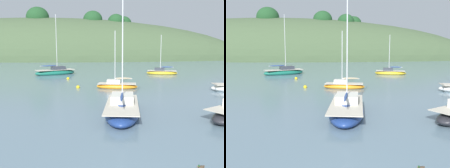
% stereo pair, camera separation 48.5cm
% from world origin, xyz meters
% --- Properties ---
extents(far_shoreline_hill, '(150.00, 36.00, 33.19)m').
position_xyz_m(far_shoreline_hill, '(-24.93, 89.52, 0.09)').
color(far_shoreline_hill, '#425638').
rests_on(far_shoreline_hill, ground).
extents(sailboat_teal_outer, '(7.48, 5.75, 10.76)m').
position_xyz_m(sailboat_teal_outer, '(-9.70, 39.68, 0.44)').
color(sailboat_teal_outer, '#196B56').
rests_on(sailboat_teal_outer, ground).
extents(sailboat_yellow_far, '(3.19, 7.79, 9.25)m').
position_xyz_m(sailboat_yellow_far, '(0.61, 12.14, 0.45)').
color(sailboat_yellow_far, navy).
rests_on(sailboat_yellow_far, ground).
extents(sailboat_blue_center, '(5.75, 2.84, 7.18)m').
position_xyz_m(sailboat_blue_center, '(9.33, 39.72, 0.35)').
color(sailboat_blue_center, gold).
rests_on(sailboat_blue_center, ground).
extents(sailboat_orange_cutter, '(5.17, 2.27, 7.09)m').
position_xyz_m(sailboat_orange_cutter, '(0.67, 24.54, 0.33)').
color(sailboat_orange_cutter, orange).
rests_on(sailboat_orange_cutter, ground).
extents(mooring_buoy_channel, '(0.44, 0.44, 0.54)m').
position_xyz_m(mooring_buoy_channel, '(-4.08, 24.68, 0.12)').
color(mooring_buoy_channel, yellow).
rests_on(mooring_buoy_channel, ground).
extents(mooring_buoy_inner, '(0.44, 0.44, 0.54)m').
position_xyz_m(mooring_buoy_inner, '(-6.50, 32.96, 0.12)').
color(mooring_buoy_inner, yellow).
rests_on(mooring_buoy_inner, ground).
extents(duck_straggler, '(0.40, 0.33, 0.24)m').
position_xyz_m(duck_straggler, '(3.50, 3.46, 0.05)').
color(duck_straggler, '#473828').
rests_on(duck_straggler, ground).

